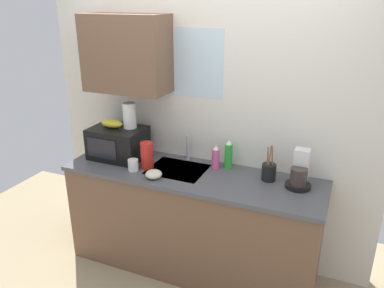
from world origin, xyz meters
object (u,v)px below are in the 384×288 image
microwave (118,143)px  banana_bunch (112,123)px  paper_towel_roll (130,115)px  utensil_crock (269,171)px  coffee_maker (300,173)px  dish_soap_bottle_pink (216,158)px  mug_white (133,165)px  small_bowl (154,174)px  cereal_canister (147,155)px  dish_soap_bottle_green (228,155)px

microwave → banana_bunch: size_ratio=2.30×
paper_towel_roll → utensil_crock: size_ratio=0.74×
coffee_maker → dish_soap_bottle_pink: 0.68m
mug_white → small_bowl: mug_white is taller
banana_bunch → utensil_crock: banana_bunch is taller
utensil_crock → cereal_canister: bearing=-170.1°
microwave → banana_bunch: (-0.05, 0.00, 0.17)m
dish_soap_bottle_green → small_bowl: (-0.48, -0.40, -0.08)m
dish_soap_bottle_green → cereal_canister: bearing=-157.5°
dish_soap_bottle_pink → dish_soap_bottle_green: dish_soap_bottle_green is taller
microwave → dish_soap_bottle_green: microwave is taller
dish_soap_bottle_pink → mug_white: dish_soap_bottle_pink is taller
dish_soap_bottle_pink → cereal_canister: bearing=-157.5°
dish_soap_bottle_green → banana_bunch: bearing=-171.3°
dish_soap_bottle_green → utensil_crock: (0.35, -0.09, -0.05)m
coffee_maker → mug_white: bearing=-169.0°
cereal_canister → dish_soap_bottle_pink: bearing=22.5°
paper_towel_roll → coffee_maker: 1.47m
dish_soap_bottle_green → utensil_crock: 0.37m
dish_soap_bottle_green → dish_soap_bottle_pink: bearing=-157.5°
microwave → mug_white: 0.33m
microwave → cereal_canister: 0.36m
microwave → small_bowl: 0.55m
coffee_maker → paper_towel_roll: bearing=-179.7°
mug_white → small_bowl: bearing=-15.3°
banana_bunch → coffee_maker: bearing=2.1°
mug_white → small_bowl: (0.22, -0.06, -0.02)m
dish_soap_bottle_pink → cereal_canister: cereal_canister is taller
microwave → utensil_crock: (1.31, 0.07, -0.06)m
cereal_canister → utensil_crock: (0.97, 0.17, -0.04)m
coffee_maker → small_bowl: bearing=-163.8°
banana_bunch → utensil_crock: size_ratio=0.67×
utensil_crock → microwave: bearing=-176.9°
coffee_maker → mug_white: size_ratio=2.95×
paper_towel_roll → dish_soap_bottle_pink: (0.76, 0.07, -0.29)m
paper_towel_roll → cereal_canister: bearing=-32.0°
paper_towel_roll → dish_soap_bottle_green: (0.86, 0.10, -0.26)m
utensil_crock → small_bowl: bearing=-158.9°
coffee_maker → microwave: bearing=-177.8°
cereal_canister → dish_soap_bottle_green: bearing=22.5°
banana_bunch → paper_towel_roll: paper_towel_roll is taller
banana_bunch → dish_soap_bottle_green: (1.01, 0.15, -0.19)m
banana_bunch → dish_soap_bottle_green: 1.04m
cereal_canister → banana_bunch: bearing=165.6°
small_bowl → banana_bunch: bearing=154.8°
microwave → coffee_maker: 1.54m
paper_towel_roll → mug_white: size_ratio=2.32×
small_bowl → coffee_maker: bearing=16.2°
dish_soap_bottle_pink → utensil_crock: size_ratio=0.67×
paper_towel_roll → cereal_canister: size_ratio=0.99×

